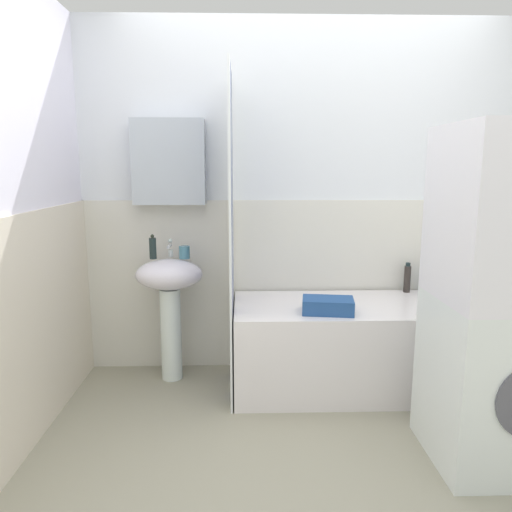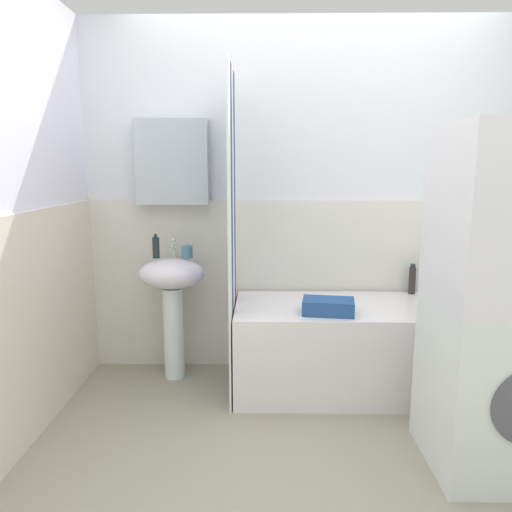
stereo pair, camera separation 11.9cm
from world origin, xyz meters
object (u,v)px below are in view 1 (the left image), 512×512
(bathtub, at_px, (354,345))
(shampoo_bottle, at_px, (428,280))
(toothbrush_cup, at_px, (184,252))
(washer_dryer_stack, at_px, (506,300))
(sink, at_px, (170,292))
(towel_folded, at_px, (328,306))
(conditioner_bottle, at_px, (443,279))
(soap_dispenser, at_px, (153,248))
(lotion_bottle, at_px, (407,278))

(bathtub, height_order, shampoo_bottle, shampoo_bottle)
(toothbrush_cup, height_order, washer_dryer_stack, washer_dryer_stack)
(toothbrush_cup, bearing_deg, sink, -160.08)
(bathtub, relative_size, towel_folded, 5.11)
(sink, relative_size, towel_folded, 2.73)
(towel_folded, bearing_deg, conditioner_bottle, 27.51)
(toothbrush_cup, relative_size, shampoo_bottle, 0.43)
(shampoo_bottle, bearing_deg, soap_dispenser, -177.71)
(washer_dryer_stack, bearing_deg, toothbrush_cup, 148.32)
(conditioner_bottle, bearing_deg, toothbrush_cup, -177.19)
(soap_dispenser, xyz_separation_m, toothbrush_cup, (0.21, 0.01, -0.03))
(bathtub, relative_size, lotion_bottle, 7.42)
(toothbrush_cup, height_order, shampoo_bottle, toothbrush_cup)
(conditioner_bottle, distance_m, shampoo_bottle, 0.12)
(toothbrush_cup, bearing_deg, lotion_bottle, 3.58)
(sink, height_order, lotion_bottle, sink)
(lotion_bottle, xyz_separation_m, washer_dryer_stack, (0.09, -1.10, 0.15))
(sink, bearing_deg, toothbrush_cup, 19.92)
(sink, bearing_deg, lotion_bottle, 4.64)
(sink, height_order, toothbrush_cup, toothbrush_cup)
(bathtub, distance_m, lotion_bottle, 0.64)
(bathtub, bearing_deg, shampoo_bottle, 24.78)
(soap_dispenser, bearing_deg, conditioner_bottle, 2.76)
(lotion_bottle, distance_m, washer_dryer_stack, 1.11)
(shampoo_bottle, relative_size, lotion_bottle, 0.92)
(sink, relative_size, toothbrush_cup, 10.03)
(conditioner_bottle, relative_size, towel_folded, 0.64)
(soap_dispenser, height_order, bathtub, soap_dispenser)
(conditioner_bottle, bearing_deg, shampoo_bottle, -169.46)
(shampoo_bottle, distance_m, towel_folded, 0.89)
(toothbrush_cup, bearing_deg, bathtub, -9.89)
(sink, bearing_deg, conditioner_bottle, 3.77)
(toothbrush_cup, height_order, lotion_bottle, toothbrush_cup)
(shampoo_bottle, distance_m, lotion_bottle, 0.14)
(sink, bearing_deg, towel_folded, -18.71)
(soap_dispenser, relative_size, shampoo_bottle, 0.85)
(soap_dispenser, relative_size, bathtub, 0.11)
(toothbrush_cup, relative_size, conditioner_bottle, 0.42)
(shampoo_bottle, relative_size, washer_dryer_stack, 0.12)
(lotion_bottle, bearing_deg, washer_dryer_stack, -85.33)
(bathtub, distance_m, conditioner_bottle, 0.82)
(towel_folded, bearing_deg, lotion_bottle, 36.42)
(toothbrush_cup, xyz_separation_m, shampoo_bottle, (1.67, 0.07, -0.22))
(sink, distance_m, conditioner_bottle, 1.89)
(sink, distance_m, towel_folded, 1.05)
(conditioner_bottle, bearing_deg, sink, -176.23)
(conditioner_bottle, bearing_deg, lotion_bottle, 178.04)
(toothbrush_cup, bearing_deg, shampoo_bottle, 2.28)
(soap_dispenser, relative_size, toothbrush_cup, 1.98)
(toothbrush_cup, height_order, towel_folded, toothbrush_cup)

